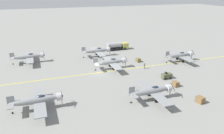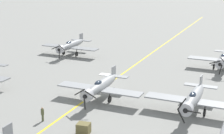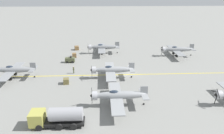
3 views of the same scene
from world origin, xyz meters
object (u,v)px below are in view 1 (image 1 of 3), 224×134
airplane_mid_right (152,91)px  airplane_near_left (28,57)px  supply_crate_by_tanker (175,84)px  fuel_tanker (118,46)px  tow_tractor (167,76)px  airplane_mid_left (97,51)px  ground_crew_walking (144,65)px  supply_crate_mid_lane (138,60)px  airplane_far_center (180,55)px  supply_crate_outboard (200,100)px  airplane_near_right (37,100)px  airplane_mid_center (111,62)px

airplane_mid_right → airplane_near_left: 41.03m
supply_crate_by_tanker → fuel_tanker: bearing=-177.7°
tow_tractor → supply_crate_by_tanker: 4.72m
airplane_mid_right → airplane_mid_left: size_ratio=1.00×
airplane_near_left → supply_crate_by_tanker: 43.94m
airplane_mid_left → ground_crew_walking: 18.54m
tow_tractor → supply_crate_mid_lane: size_ratio=1.84×
fuel_tanker → supply_crate_by_tanker: fuel_tanker is taller
airplane_mid_right → ground_crew_walking: size_ratio=6.78×
airplane_mid_left → supply_crate_by_tanker: bearing=8.0°
airplane_far_center → tow_tractor: (10.52, -11.37, -1.22)m
supply_crate_outboard → airplane_near_left: bearing=-139.2°
airplane_far_center → ground_crew_walking: airplane_far_center is taller
supply_crate_by_tanker → airplane_mid_left: bearing=-159.3°
ground_crew_walking → supply_crate_outboard: ground_crew_walking is taller
tow_tractor → supply_crate_by_tanker: bearing=-7.7°
airplane_mid_right → airplane_near_left: bearing=-128.3°
airplane_mid_right → airplane_near_right: (-3.80, -22.29, 0.00)m
fuel_tanker → tow_tractor: fuel_tanker is taller
airplane_far_center → airplane_near_left: 46.73m
airplane_far_center → fuel_tanker: (-19.10, -13.39, -0.50)m
airplane_near_right → supply_crate_mid_lane: airplane_near_right is taller
airplane_near_left → fuel_tanker: 31.43m
airplane_near_left → tow_tractor: (24.90, 33.09, -1.22)m
fuel_tanker → ground_crew_walking: fuel_tanker is taller
airplane_far_center → supply_crate_by_tanker: 19.42m
airplane_near_right → airplane_near_left: bearing=-159.8°
airplane_mid_center → airplane_mid_right: same height
fuel_tanker → tow_tractor: (29.62, 2.02, -0.72)m
airplane_mid_left → supply_crate_outboard: 38.70m
tow_tractor → airplane_mid_center: bearing=-136.6°
airplane_mid_center → airplane_near_left: (-13.23, -22.07, 0.00)m
airplane_near_right → ground_crew_walking: size_ratio=6.78×
airplane_near_left → tow_tractor: bearing=51.4°
airplane_mid_center → airplane_mid_left: 12.53m
airplane_near_right → supply_crate_by_tanker: size_ratio=8.25×
airplane_mid_right → airplane_near_right: bearing=-83.6°
airplane_near_left → supply_crate_outboard: 49.91m
airplane_mid_right → tow_tractor: size_ratio=4.62×
tow_tractor → airplane_mid_right: bearing=-47.4°
airplane_mid_left → airplane_far_center: bearing=46.5°
airplane_mid_right → fuel_tanker: 38.72m
airplane_mid_right → supply_crate_by_tanker: (-3.76, 8.54, -1.41)m
airplane_far_center → airplane_mid_left: bearing=-123.6°
airplane_mid_right → supply_crate_by_tanker: airplane_mid_right is taller
tow_tractor → ground_crew_walking: tow_tractor is taller
fuel_tanker → airplane_mid_center: bearing=-26.6°
supply_crate_mid_lane → airplane_near_right: bearing=-58.1°
airplane_near_right → supply_crate_by_tanker: (0.04, 30.83, -1.41)m
tow_tractor → supply_crate_outboard: 12.89m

